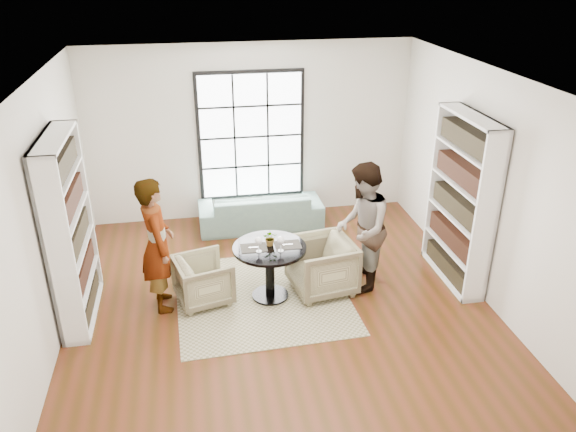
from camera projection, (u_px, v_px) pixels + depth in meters
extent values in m
plane|color=#582714|center=(281.00, 306.00, 7.50)|extent=(6.00, 6.00, 0.00)
plane|color=silver|center=(251.00, 133.00, 9.53)|extent=(5.50, 0.00, 5.50)
plane|color=silver|center=(44.00, 221.00, 6.41)|extent=(0.00, 6.00, 6.00)
plane|color=silver|center=(488.00, 188.00, 7.31)|extent=(0.00, 6.00, 6.00)
plane|color=silver|center=(347.00, 364.00, 4.19)|extent=(5.50, 0.00, 5.50)
plane|color=white|center=(280.00, 80.00, 6.22)|extent=(6.00, 6.00, 0.00)
cube|color=black|center=(251.00, 136.00, 9.53)|extent=(1.82, 0.06, 2.22)
cube|color=white|center=(251.00, 137.00, 9.50)|extent=(1.70, 0.02, 2.10)
cube|color=tan|center=(262.00, 296.00, 7.70)|extent=(2.38, 2.38, 0.01)
cylinder|color=black|center=(270.00, 295.00, 7.69)|extent=(0.50, 0.50, 0.04)
cylinder|color=black|center=(270.00, 273.00, 7.54)|extent=(0.12, 0.12, 0.70)
cylinder|color=black|center=(270.00, 248.00, 7.38)|extent=(0.97, 0.97, 0.04)
imported|color=gray|center=(260.00, 210.00, 9.56)|extent=(2.08, 0.82, 0.61)
imported|color=tan|center=(204.00, 280.00, 7.48)|extent=(0.86, 0.84, 0.64)
imported|color=tan|center=(321.00, 266.00, 7.70)|extent=(0.95, 0.94, 0.76)
imported|color=gray|center=(157.00, 245.00, 7.14)|extent=(0.53, 0.72, 1.82)
imported|color=gray|center=(362.00, 228.00, 7.56)|extent=(0.94, 1.06, 1.83)
cube|color=#292724|center=(254.00, 248.00, 7.33)|extent=(0.34, 0.26, 0.01)
cube|color=#292724|center=(288.00, 245.00, 7.41)|extent=(0.34, 0.26, 0.01)
cylinder|color=silver|center=(259.00, 251.00, 7.24)|extent=(0.08, 0.08, 0.01)
cylinder|color=silver|center=(259.00, 247.00, 7.22)|extent=(0.01, 0.01, 0.12)
sphere|color=maroon|center=(259.00, 241.00, 7.18)|extent=(0.09, 0.09, 0.09)
ellipsoid|color=white|center=(259.00, 241.00, 7.18)|extent=(0.10, 0.10, 0.11)
cylinder|color=silver|center=(281.00, 251.00, 7.26)|extent=(0.08, 0.08, 0.01)
cylinder|color=silver|center=(281.00, 247.00, 7.23)|extent=(0.01, 0.01, 0.12)
sphere|color=maroon|center=(281.00, 240.00, 7.19)|extent=(0.09, 0.09, 0.09)
ellipsoid|color=white|center=(281.00, 240.00, 7.19)|extent=(0.10, 0.10, 0.11)
imported|color=gray|center=(270.00, 238.00, 7.37)|extent=(0.22, 0.20, 0.21)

